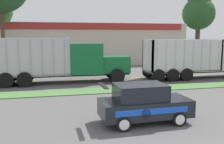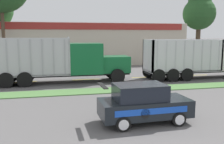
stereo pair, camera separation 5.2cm
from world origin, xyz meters
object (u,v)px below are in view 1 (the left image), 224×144
dump_truck_lead (217,60)px  rally_car (143,103)px  dump_truck_mid (70,62)px  traffic_cone (114,107)px

dump_truck_lead → rally_car: dump_truck_lead is taller
dump_truck_mid → rally_car: bearing=-76.0°
rally_car → traffic_cone: bearing=123.9°
dump_truck_lead → traffic_cone: size_ratio=17.71×
traffic_cone → dump_truck_lead: bearing=36.1°
dump_truck_lead → traffic_cone: dump_truck_lead is taller
dump_truck_lead → rally_car: size_ratio=2.96×
dump_truck_lead → dump_truck_mid: bearing=178.1°
rally_car → dump_truck_mid: bearing=104.0°
traffic_cone → dump_truck_mid: bearing=100.3°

